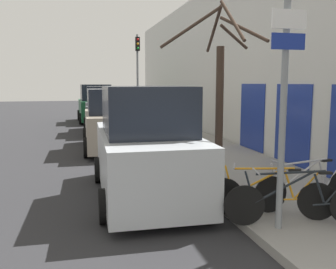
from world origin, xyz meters
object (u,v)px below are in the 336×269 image
Objects in this scene: signpost at (284,107)px; street_tree at (220,95)px; parked_car_3 at (95,105)px; traffic_light at (138,69)px; bicycle_1 at (270,195)px; pedestrian_near at (178,112)px; bicycle_2 at (308,187)px; parked_car_0 at (145,148)px; parked_car_2 at (105,112)px; parked_car_1 at (113,122)px; bicycle_0 at (297,202)px.

street_tree is (0.00, 2.54, 0.10)m from signpost.
traffic_light is at bearing -73.52° from parked_car_3.
pedestrian_near reaches higher than bicycle_1.
parked_car_3 is at bearing 3.86° from bicycle_2.
signpost is at bearing -55.98° from parked_car_0.
bicycle_2 is at bearing -76.80° from parked_car_2.
parked_car_0 is at bearing -100.17° from pedestrian_near.
pedestrian_near is 3.53m from traffic_light.
traffic_light is (-0.01, 10.36, 0.90)m from street_tree.
parked_car_2 is 5.10m from parked_car_3.
parked_car_1 is 5.24m from traffic_light.
parked_car_2 is at bearing -89.20° from parked_car_3.
parked_car_2 is at bearing 142.28° from pedestrian_near.
parked_car_3 is at bearing 19.79° from bicycle_0.
pedestrian_near is 7.76m from street_tree.
parked_car_0 is at bearing -87.98° from parked_car_1.
bicycle_2 is at bearing -82.28° from parked_car_3.
parked_car_3 is (-0.03, 9.95, 0.04)m from parked_car_1.
street_tree is (1.70, -5.83, 1.14)m from parked_car_1.
traffic_light reaches higher than bicycle_1.
street_tree reaches higher than signpost.
street_tree is at bearing 20.95° from bicycle_0.
traffic_light is (1.55, -0.33, 2.02)m from parked_car_2.
bicycle_0 is at bearing -88.46° from traffic_light.
traffic_light is (-0.35, 12.85, 2.50)m from bicycle_0.
signpost is 18.43m from parked_car_3.
bicycle_1 is 2.74m from parked_car_0.
street_tree is (-1.00, 1.80, 1.61)m from bicycle_2.
street_tree reaches higher than pedestrian_near.
street_tree is at bearing -88.80° from pedestrian_near.
bicycle_1 is 1.08× the size of pedestrian_near.
parked_car_2 is at bearing 96.72° from signpost.
traffic_light reaches higher than pedestrian_near.
parked_car_2 is 0.94× the size of traffic_light.
traffic_light reaches higher than parked_car_3.
signpost is 1.95m from bicycle_2.
parked_car_2 is (-2.56, 12.48, 0.48)m from bicycle_2.
street_tree is (-1.21, -7.60, 0.95)m from pedestrian_near.
signpost is 1.54m from bicycle_0.
street_tree is (1.73, -15.78, 1.10)m from parked_car_3.
bicycle_1 is 0.94m from bicycle_2.
pedestrian_near is (0.88, 10.10, 0.65)m from bicycle_0.
parked_car_2 is at bearing 89.59° from parked_car_1.
signpost reaches higher than parked_car_0.
street_tree reaches higher than bicycle_1.
parked_car_2 is 4.15m from pedestrian_near.
parked_car_1 is at bearing 14.50° from bicycle_2.
traffic_light is (-0.01, 12.89, 1.00)m from signpost.
parked_car_3 is (-0.12, 15.77, -0.01)m from parked_car_0.
bicycle_2 is 2.61m from street_tree.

